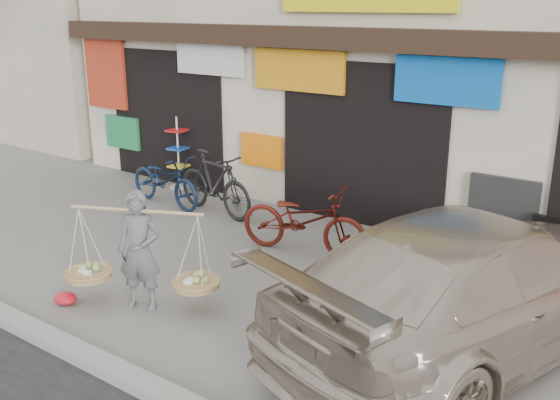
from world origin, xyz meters
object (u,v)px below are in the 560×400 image
Objects in this scene: bike_2 at (304,220)px; bike_0 at (165,180)px; display_rack at (178,160)px; street_vendor at (140,256)px; suv at (480,281)px; bike_1 at (215,183)px.

bike_0 is at bearing 72.74° from bike_2.
street_vendor is at bearing -50.48° from display_rack.
bike_2 is 1.38× the size of display_rack.
suv is 3.83× the size of display_rack.
bike_0 is 1.10m from bike_1.
display_rack reaches higher than bike_1.
bike_2 is at bearing -19.92° from display_rack.
bike_1 is 2.37m from bike_2.
bike_0 is 1.27× the size of display_rack.
display_rack is (-3.34, 4.05, -0.10)m from street_vendor.
bike_1 is (1.08, 0.15, 0.08)m from bike_0.
street_vendor is 1.26× the size of display_rack.
bike_1 reaches higher than bike_0.
bike_0 is 3.40m from bike_2.
street_vendor is 5.25m from display_rack.
suv is (3.60, 1.53, 0.07)m from street_vendor.
suv reaches higher than bike_2.
suv is (2.97, -1.08, 0.23)m from bike_2.
display_rack is (-3.98, 1.44, 0.06)m from bike_2.
bike_2 is 3.16m from suv.
bike_1 is at bearing -0.84° from suv.
bike_2 is (2.29, -0.61, -0.04)m from bike_1.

